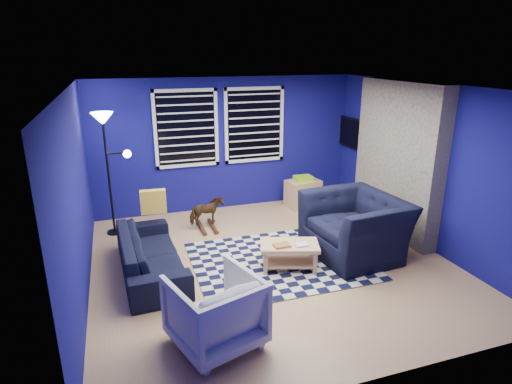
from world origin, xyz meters
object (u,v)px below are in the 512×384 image
sofa (151,254)px  floor_lamp (106,136)px  tv (354,134)px  rocking_horse (207,212)px  cabinet (303,193)px  armchair_big (355,226)px  armchair_bent (215,311)px  coffee_table (289,251)px

sofa → floor_lamp: bearing=12.8°
tv → sofa: (-4.13, -1.75, -1.11)m
rocking_horse → cabinet: bearing=-89.4°
cabinet → floor_lamp: 3.82m
armchair_big → rocking_horse: bearing=-136.6°
armchair_bent → floor_lamp: 3.71m
armchair_big → rocking_horse: (-1.90, 1.66, -0.14)m
armchair_bent → rocking_horse: size_ratio=1.48×
armchair_big → tv: bearing=145.7°
sofa → coffee_table: size_ratio=2.16×
rocking_horse → sofa: bearing=126.4°
sofa → armchair_bent: size_ratio=2.29×
tv → armchair_bent: size_ratio=1.16×
coffee_table → cabinet: bearing=61.5°
armchair_bent → floor_lamp: (-0.94, 3.36, 1.27)m
armchair_bent → tv: bearing=-153.7°
cabinet → rocking_horse: bearing=-175.0°
tv → floor_lamp: floor_lamp is taller
coffee_table → cabinet: (1.26, 2.31, -0.01)m
tv → coffee_table: 3.39m
coffee_table → rocking_horse: bearing=114.0°
armchair_big → coffee_table: size_ratio=1.53×
tv → coffee_table: (-2.28, -2.25, -1.12)m
sofa → floor_lamp: size_ratio=0.97×
rocking_horse → cabinet: (2.05, 0.53, -0.04)m
tv → armchair_big: 2.61m
armchair_bent → coffee_table: (1.36, 1.26, -0.11)m
armchair_bent → coffee_table: size_ratio=0.95×
tv → armchair_big: (-1.17, -2.13, -0.95)m
sofa → floor_lamp: 2.16m
tv → cabinet: size_ratio=1.44×
coffee_table → armchair_big: bearing=6.3°
armchair_bent → cabinet: size_ratio=1.24×
sofa → armchair_bent: armchair_bent is taller
cabinet → armchair_big: bearing=-103.5°
armchair_big → cabinet: bearing=170.6°
sofa → rocking_horse: (1.06, 1.28, 0.03)m
tv → rocking_horse: tv is taller
tv → coffee_table: size_ratio=1.10×
tv → armchair_bent: tv is taller
sofa → tv: bearing=-69.7°
sofa → floor_lamp: floor_lamp is taller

